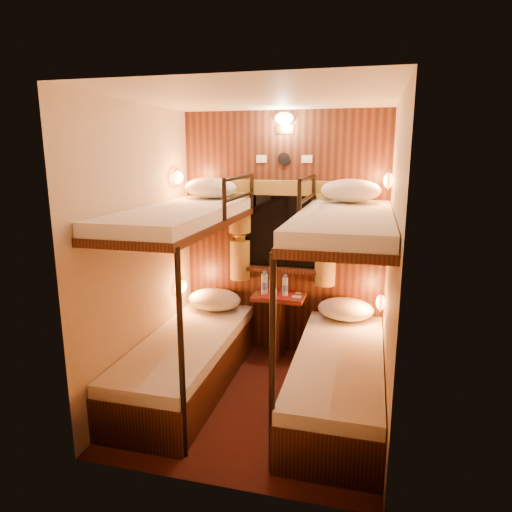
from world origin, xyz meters
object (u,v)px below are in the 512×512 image
(bunk_left, at_px, (187,326))
(bottle_right, at_px, (285,287))
(bunk_right, at_px, (339,341))
(bottle_left, at_px, (265,284))
(table, at_px, (279,317))

(bunk_left, height_order, bottle_right, bunk_left)
(bunk_right, height_order, bottle_left, bunk_right)
(bunk_right, height_order, bottle_right, bunk_right)
(bunk_right, relative_size, bottle_right, 9.07)
(table, relative_size, bottle_right, 3.13)
(bunk_right, height_order, table, bunk_right)
(bunk_right, bearing_deg, table, 129.67)
(bunk_left, xyz_separation_m, table, (0.65, 0.78, -0.14))
(bunk_left, bearing_deg, bunk_right, 0.00)
(table, xyz_separation_m, bottle_left, (-0.14, -0.02, 0.34))
(bunk_left, height_order, bunk_right, same)
(table, distance_m, bottle_right, 0.33)
(bunk_left, height_order, table, bunk_left)
(bunk_left, xyz_separation_m, bunk_right, (1.30, 0.00, 0.00))
(bottle_left, xyz_separation_m, bottle_right, (0.20, 0.00, -0.01))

